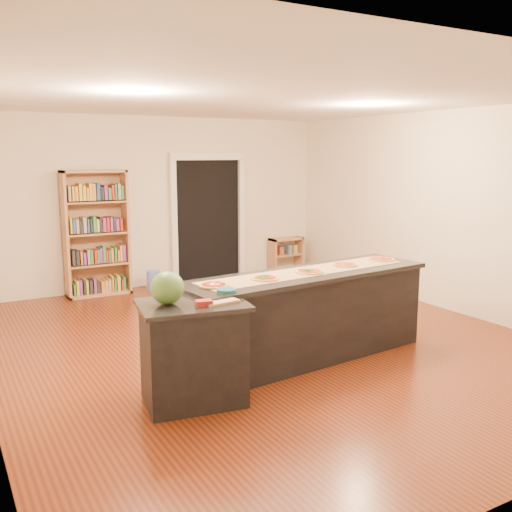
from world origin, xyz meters
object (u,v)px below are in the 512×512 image
side_counter (193,353)px  low_shelf (286,255)px  watermelon (167,288)px  waste_bin (153,280)px  bookshelf (96,233)px  kitchen_island (307,315)px

side_counter → low_shelf: 5.86m
low_shelf → watermelon: watermelon is taller
waste_bin → bookshelf: bearing=171.6°
side_counter → watermelon: size_ratio=3.22×
side_counter → waste_bin: side_counter is taller
low_shelf → watermelon: size_ratio=2.24×
side_counter → low_shelf: bearing=58.7°
side_counter → waste_bin: 4.44m
bookshelf → side_counter: bearing=-93.8°
bookshelf → watermelon: (-0.50, -4.34, 0.09)m
side_counter → bookshelf: size_ratio=0.48×
waste_bin → watermelon: (-1.35, -4.22, 0.90)m
bookshelf → waste_bin: (0.86, -0.13, -0.82)m
side_counter → bookshelf: bookshelf is taller
kitchen_island → bookshelf: bearing=101.5°
bookshelf → low_shelf: 3.59m
kitchen_island → low_shelf: (2.31, 4.01, -0.16)m
side_counter → bookshelf: bearing=95.7°
kitchen_island → bookshelf: 4.19m
bookshelf → kitchen_island: bearing=-73.0°
side_counter → watermelon: 0.63m
low_shelf → watermelon: (-4.03, -4.38, 0.74)m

